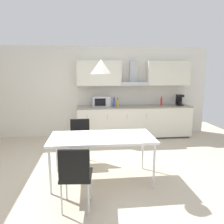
{
  "coord_description": "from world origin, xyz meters",
  "views": [
    {
      "loc": [
        -0.08,
        -3.61,
        1.77
      ],
      "look_at": [
        0.39,
        0.72,
        1.0
      ],
      "focal_mm": 35.0,
      "sensor_mm": 36.0,
      "label": 1
    }
  ],
  "objects_px": {
    "microwave": "(101,101)",
    "coffee_maker": "(179,100)",
    "bottle_red": "(161,102)",
    "pendant_lamp": "(101,67)",
    "bottle_yellow": "(118,103)",
    "bottle_blue": "(114,102)",
    "chair_far_left": "(80,137)",
    "dining_table": "(102,139)",
    "chair_near_left": "(75,172)"
  },
  "relations": [
    {
      "from": "microwave",
      "to": "coffee_maker",
      "type": "distance_m",
      "value": 2.22
    },
    {
      "from": "bottle_red",
      "to": "pendant_lamp",
      "type": "height_order",
      "value": "pendant_lamp"
    },
    {
      "from": "bottle_yellow",
      "to": "bottle_red",
      "type": "xyz_separation_m",
      "value": [
        1.24,
        0.02,
        0.01
      ]
    },
    {
      "from": "pendant_lamp",
      "to": "bottle_blue",
      "type": "bearing_deg",
      "value": 78.52
    },
    {
      "from": "chair_far_left",
      "to": "pendant_lamp",
      "type": "height_order",
      "value": "pendant_lamp"
    },
    {
      "from": "bottle_yellow",
      "to": "dining_table",
      "type": "xyz_separation_m",
      "value": [
        -0.59,
        -2.45,
        -0.26
      ]
    },
    {
      "from": "bottle_yellow",
      "to": "dining_table",
      "type": "bearing_deg",
      "value": -103.61
    },
    {
      "from": "coffee_maker",
      "to": "microwave",
      "type": "bearing_deg",
      "value": -179.32
    },
    {
      "from": "chair_far_left",
      "to": "chair_near_left",
      "type": "xyz_separation_m",
      "value": [
        -0.01,
        -1.6,
        0.0
      ]
    },
    {
      "from": "microwave",
      "to": "chair_far_left",
      "type": "xyz_separation_m",
      "value": [
        -0.53,
        -1.65,
        -0.49
      ]
    },
    {
      "from": "microwave",
      "to": "bottle_yellow",
      "type": "height_order",
      "value": "microwave"
    },
    {
      "from": "coffee_maker",
      "to": "bottle_yellow",
      "type": "xyz_separation_m",
      "value": [
        -1.77,
        -0.02,
        -0.05
      ]
    },
    {
      "from": "microwave",
      "to": "coffee_maker",
      "type": "bearing_deg",
      "value": 0.68
    },
    {
      "from": "coffee_maker",
      "to": "bottle_yellow",
      "type": "distance_m",
      "value": 1.77
    },
    {
      "from": "coffee_maker",
      "to": "pendant_lamp",
      "type": "relative_size",
      "value": 0.94
    },
    {
      "from": "dining_table",
      "to": "chair_far_left",
      "type": "height_order",
      "value": "chair_far_left"
    },
    {
      "from": "coffee_maker",
      "to": "pendant_lamp",
      "type": "height_order",
      "value": "pendant_lamp"
    },
    {
      "from": "bottle_blue",
      "to": "chair_far_left",
      "type": "xyz_separation_m",
      "value": [
        -0.88,
        -1.66,
        -0.46
      ]
    },
    {
      "from": "chair_near_left",
      "to": "pendant_lamp",
      "type": "bearing_deg",
      "value": 64.23
    },
    {
      "from": "coffee_maker",
      "to": "bottle_yellow",
      "type": "bearing_deg",
      "value": -179.3
    },
    {
      "from": "coffee_maker",
      "to": "dining_table",
      "type": "bearing_deg",
      "value": -133.68
    },
    {
      "from": "chair_near_left",
      "to": "pendant_lamp",
      "type": "distance_m",
      "value": 1.61
    },
    {
      "from": "microwave",
      "to": "pendant_lamp",
      "type": "distance_m",
      "value": 2.59
    },
    {
      "from": "coffee_maker",
      "to": "dining_table",
      "type": "xyz_separation_m",
      "value": [
        -2.36,
        -2.47,
        -0.32
      ]
    },
    {
      "from": "microwave",
      "to": "bottle_yellow",
      "type": "xyz_separation_m",
      "value": [
        0.45,
        0.0,
        -0.04
      ]
    },
    {
      "from": "chair_near_left",
      "to": "bottle_red",
      "type": "bearing_deg",
      "value": 55.77
    },
    {
      "from": "coffee_maker",
      "to": "bottle_yellow",
      "type": "relative_size",
      "value": 1.34
    },
    {
      "from": "bottle_red",
      "to": "chair_near_left",
      "type": "height_order",
      "value": "bottle_red"
    },
    {
      "from": "dining_table",
      "to": "chair_near_left",
      "type": "height_order",
      "value": "chair_near_left"
    },
    {
      "from": "coffee_maker",
      "to": "pendant_lamp",
      "type": "bearing_deg",
      "value": -133.68
    },
    {
      "from": "microwave",
      "to": "dining_table",
      "type": "bearing_deg",
      "value": -93.39
    },
    {
      "from": "coffee_maker",
      "to": "bottle_blue",
      "type": "distance_m",
      "value": 1.86
    },
    {
      "from": "bottle_blue",
      "to": "dining_table",
      "type": "relative_size",
      "value": 0.15
    },
    {
      "from": "bottle_red",
      "to": "microwave",
      "type": "bearing_deg",
      "value": -179.3
    },
    {
      "from": "microwave",
      "to": "bottle_red",
      "type": "distance_m",
      "value": 1.69
    },
    {
      "from": "chair_near_left",
      "to": "chair_far_left",
      "type": "bearing_deg",
      "value": 89.82
    },
    {
      "from": "bottle_yellow",
      "to": "pendant_lamp",
      "type": "relative_size",
      "value": 0.7
    },
    {
      "from": "coffee_maker",
      "to": "chair_near_left",
      "type": "xyz_separation_m",
      "value": [
        -2.75,
        -3.27,
        -0.5
      ]
    },
    {
      "from": "coffee_maker",
      "to": "chair_far_left",
      "type": "bearing_deg",
      "value": -148.62
    },
    {
      "from": "bottle_yellow",
      "to": "chair_near_left",
      "type": "relative_size",
      "value": 0.26
    },
    {
      "from": "bottle_yellow",
      "to": "bottle_blue",
      "type": "distance_m",
      "value": 0.1
    },
    {
      "from": "bottle_blue",
      "to": "chair_far_left",
      "type": "relative_size",
      "value": 0.3
    },
    {
      "from": "bottle_yellow",
      "to": "coffee_maker",
      "type": "bearing_deg",
      "value": 0.7
    },
    {
      "from": "coffee_maker",
      "to": "bottle_blue",
      "type": "xyz_separation_m",
      "value": [
        -1.86,
        -0.02,
        -0.04
      ]
    },
    {
      "from": "coffee_maker",
      "to": "bottle_red",
      "type": "bearing_deg",
      "value": -179.37
    },
    {
      "from": "dining_table",
      "to": "pendant_lamp",
      "type": "height_order",
      "value": "pendant_lamp"
    },
    {
      "from": "bottle_red",
      "to": "bottle_blue",
      "type": "height_order",
      "value": "same"
    },
    {
      "from": "dining_table",
      "to": "chair_far_left",
      "type": "bearing_deg",
      "value": 115.47
    },
    {
      "from": "chair_far_left",
      "to": "chair_near_left",
      "type": "distance_m",
      "value": 1.6
    },
    {
      "from": "pendant_lamp",
      "to": "coffee_maker",
      "type": "bearing_deg",
      "value": 46.32
    }
  ]
}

